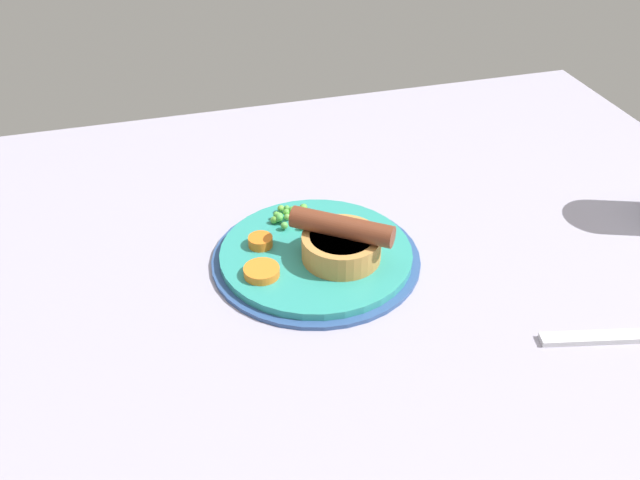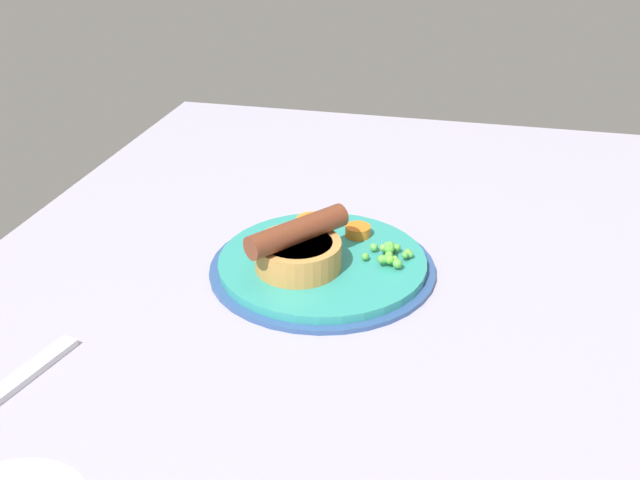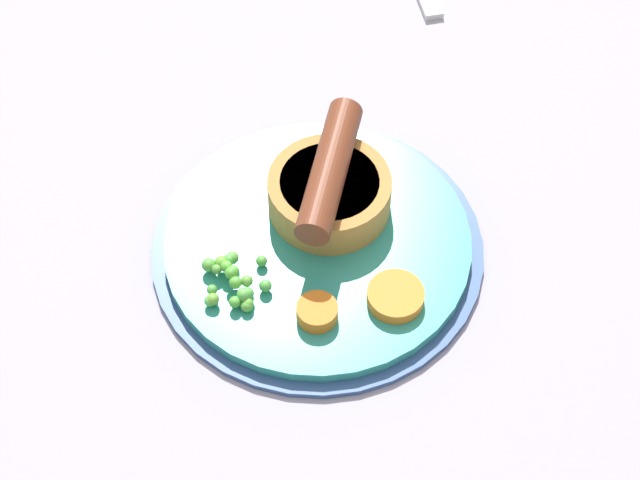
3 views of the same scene
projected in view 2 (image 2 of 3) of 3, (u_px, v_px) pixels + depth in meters
The scene contains 6 objects.
dining_table at pixel (341, 300), 72.92cm from camera, with size 110.00×80.00×3.00cm, color #9E99AD.
dinner_plate at pixel (322, 265), 75.10cm from camera, with size 23.79×23.79×1.40cm.
sausage_pudding at pixel (298, 249), 72.08cm from camera, with size 10.71×8.89×5.39cm.
pea_pile at pixel (390, 252), 74.09cm from camera, with size 4.92×5.23×1.83cm.
carrot_slice_0 at pixel (358, 231), 78.88cm from camera, with size 2.80×2.80×1.17cm, color orange.
carrot_slice_1 at pixel (313, 223), 80.89cm from camera, with size 3.91×3.91×0.96cm, color orange.
Camera 2 is at (-60.22, -11.87, 41.41)cm, focal length 40.00 mm.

